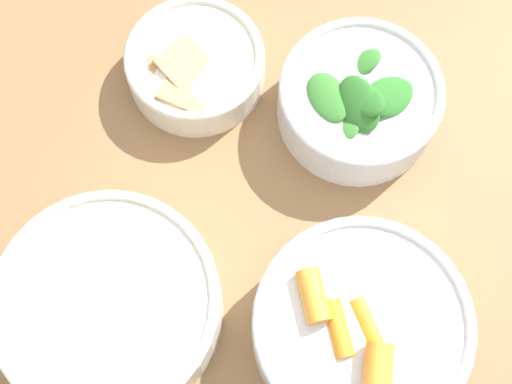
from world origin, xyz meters
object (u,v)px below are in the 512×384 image
(bowl_carrots, at_px, (360,328))
(bowl_beans_hotdog, at_px, (109,306))
(bowl_greens, at_px, (359,100))
(bowl_cookies, at_px, (195,65))

(bowl_carrots, bearing_deg, bowl_beans_hotdog, 5.33)
(bowl_beans_hotdog, bearing_deg, bowl_greens, -128.29)
(bowl_greens, xyz_separation_m, bowl_beans_hotdog, (0.19, 0.24, -0.00))
(bowl_cookies, bearing_deg, bowl_beans_hotdog, 84.83)
(bowl_carrots, distance_m, bowl_beans_hotdog, 0.22)
(bowl_greens, height_order, bowl_beans_hotdog, bowl_greens)
(bowl_greens, bearing_deg, bowl_beans_hotdog, 51.71)
(bowl_beans_hotdog, distance_m, bowl_cookies, 0.25)
(bowl_greens, distance_m, bowl_cookies, 0.16)
(bowl_greens, relative_size, bowl_cookies, 1.14)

